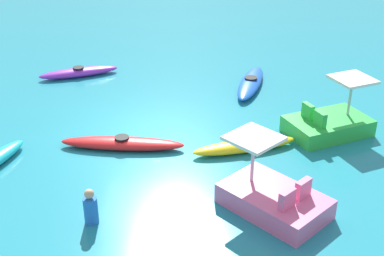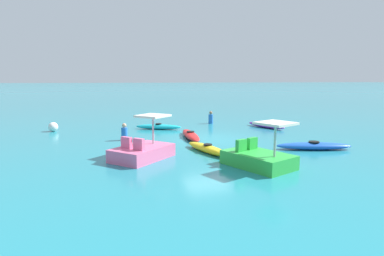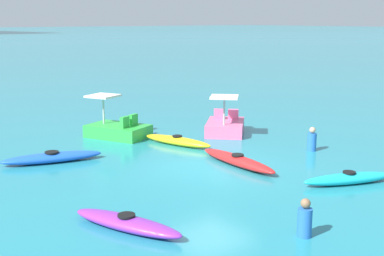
{
  "view_description": "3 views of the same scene",
  "coord_description": "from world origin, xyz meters",
  "px_view_note": "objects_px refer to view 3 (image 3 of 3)",
  "views": [
    {
      "loc": [
        13.78,
        1.38,
        7.23
      ],
      "look_at": [
        0.17,
        1.54,
        0.31
      ],
      "focal_mm": 48.47,
      "sensor_mm": 36.0,
      "label": 1
    },
    {
      "loc": [
        5.23,
        15.66,
        3.09
      ],
      "look_at": [
        0.99,
        0.42,
        0.68
      ],
      "focal_mm": 29.81,
      "sensor_mm": 36.0,
      "label": 2
    },
    {
      "loc": [
        -10.76,
        -12.3,
        4.69
      ],
      "look_at": [
        1.21,
        2.39,
        0.74
      ],
      "focal_mm": 48.87,
      "sensor_mm": 36.0,
      "label": 3
    }
  ],
  "objects_px": {
    "person_by_kayaks": "(305,220)",
    "pedal_boat_pink": "(225,125)",
    "kayak_red": "(238,160)",
    "pedal_boat_green": "(118,129)",
    "kayak_purple": "(127,223)",
    "kayak_blue": "(52,158)",
    "person_near_shore": "(312,140)",
    "kayak_yellow": "(177,141)",
    "kayak_cyan": "(349,178)"
  },
  "relations": [
    {
      "from": "kayak_yellow",
      "to": "person_near_shore",
      "type": "relative_size",
      "value": 3.51
    },
    {
      "from": "kayak_purple",
      "to": "kayak_blue",
      "type": "xyz_separation_m",
      "value": [
        1.13,
        6.45,
        0.0
      ]
    },
    {
      "from": "pedal_boat_pink",
      "to": "person_by_kayaks",
      "type": "distance_m",
      "value": 10.67
    },
    {
      "from": "kayak_yellow",
      "to": "pedal_boat_green",
      "type": "bearing_deg",
      "value": 111.76
    },
    {
      "from": "kayak_cyan",
      "to": "person_by_kayaks",
      "type": "height_order",
      "value": "person_by_kayaks"
    },
    {
      "from": "person_near_shore",
      "to": "kayak_blue",
      "type": "bearing_deg",
      "value": 150.58
    },
    {
      "from": "kayak_red",
      "to": "person_near_shore",
      "type": "xyz_separation_m",
      "value": [
        3.43,
        -0.32,
        0.22
      ]
    },
    {
      "from": "kayak_red",
      "to": "person_near_shore",
      "type": "distance_m",
      "value": 3.45
    },
    {
      "from": "kayak_purple",
      "to": "person_by_kayaks",
      "type": "distance_m",
      "value": 3.98
    },
    {
      "from": "person_near_shore",
      "to": "person_by_kayaks",
      "type": "height_order",
      "value": "same"
    },
    {
      "from": "kayak_purple",
      "to": "person_by_kayaks",
      "type": "height_order",
      "value": "person_by_kayaks"
    },
    {
      "from": "kayak_blue",
      "to": "person_by_kayaks",
      "type": "xyz_separation_m",
      "value": [
        1.69,
        -9.25,
        0.22
      ]
    },
    {
      "from": "kayak_red",
      "to": "pedal_boat_green",
      "type": "distance_m",
      "value": 6.14
    },
    {
      "from": "kayak_cyan",
      "to": "person_near_shore",
      "type": "bearing_deg",
      "value": 53.85
    },
    {
      "from": "kayak_cyan",
      "to": "kayak_blue",
      "type": "height_order",
      "value": "same"
    },
    {
      "from": "kayak_yellow",
      "to": "pedal_boat_green",
      "type": "height_order",
      "value": "pedal_boat_green"
    },
    {
      "from": "kayak_red",
      "to": "kayak_purple",
      "type": "bearing_deg",
      "value": -158.24
    },
    {
      "from": "kayak_yellow",
      "to": "pedal_boat_green",
      "type": "xyz_separation_m",
      "value": [
        -1.04,
        2.61,
        0.17
      ]
    },
    {
      "from": "kayak_yellow",
      "to": "person_by_kayaks",
      "type": "distance_m",
      "value": 9.07
    },
    {
      "from": "kayak_blue",
      "to": "person_near_shore",
      "type": "distance_m",
      "value": 9.17
    },
    {
      "from": "kayak_red",
      "to": "kayak_yellow",
      "type": "bearing_deg",
      "value": 86.97
    },
    {
      "from": "kayak_red",
      "to": "pedal_boat_green",
      "type": "height_order",
      "value": "pedal_boat_green"
    },
    {
      "from": "pedal_boat_pink",
      "to": "person_near_shore",
      "type": "bearing_deg",
      "value": -84.11
    },
    {
      "from": "kayak_red",
      "to": "person_by_kayaks",
      "type": "relative_size",
      "value": 4.06
    },
    {
      "from": "kayak_yellow",
      "to": "pedal_boat_pink",
      "type": "xyz_separation_m",
      "value": [
        2.81,
        0.37,
        0.17
      ]
    },
    {
      "from": "kayak_red",
      "to": "kayak_blue",
      "type": "height_order",
      "value": "same"
    },
    {
      "from": "kayak_yellow",
      "to": "kayak_purple",
      "type": "distance_m",
      "value": 8.22
    },
    {
      "from": "kayak_red",
      "to": "person_near_shore",
      "type": "height_order",
      "value": "person_near_shore"
    },
    {
      "from": "pedal_boat_green",
      "to": "person_by_kayaks",
      "type": "distance_m",
      "value": 11.33
    },
    {
      "from": "kayak_yellow",
      "to": "person_by_kayaks",
      "type": "height_order",
      "value": "person_by_kayaks"
    },
    {
      "from": "kayak_cyan",
      "to": "person_by_kayaks",
      "type": "distance_m",
      "value": 4.32
    },
    {
      "from": "person_by_kayaks",
      "to": "pedal_boat_pink",
      "type": "bearing_deg",
      "value": 56.65
    },
    {
      "from": "kayak_yellow",
      "to": "kayak_purple",
      "type": "xyz_separation_m",
      "value": [
        -5.87,
        -5.74,
        0.0
      ]
    },
    {
      "from": "pedal_boat_pink",
      "to": "person_by_kayaks",
      "type": "relative_size",
      "value": 3.15
    },
    {
      "from": "kayak_yellow",
      "to": "kayak_red",
      "type": "xyz_separation_m",
      "value": [
        -0.18,
        -3.47,
        -0.0
      ]
    },
    {
      "from": "kayak_cyan",
      "to": "pedal_boat_pink",
      "type": "height_order",
      "value": "pedal_boat_pink"
    },
    {
      "from": "kayak_yellow",
      "to": "kayak_blue",
      "type": "xyz_separation_m",
      "value": [
        -4.74,
        0.71,
        0.0
      ]
    },
    {
      "from": "kayak_red",
      "to": "kayak_blue",
      "type": "bearing_deg",
      "value": 137.47
    },
    {
      "from": "kayak_purple",
      "to": "kayak_red",
      "type": "distance_m",
      "value": 6.13
    },
    {
      "from": "kayak_red",
      "to": "kayak_cyan",
      "type": "bearing_deg",
      "value": -71.89
    },
    {
      "from": "pedal_boat_pink",
      "to": "person_by_kayaks",
      "type": "xyz_separation_m",
      "value": [
        -5.87,
        -8.91,
        0.05
      ]
    },
    {
      "from": "kayak_cyan",
      "to": "person_near_shore",
      "type": "distance_m",
      "value": 3.9
    },
    {
      "from": "pedal_boat_green",
      "to": "kayak_yellow",
      "type": "bearing_deg",
      "value": -68.24
    },
    {
      "from": "kayak_purple",
      "to": "kayak_blue",
      "type": "height_order",
      "value": "same"
    },
    {
      "from": "kayak_purple",
      "to": "kayak_cyan",
      "type": "bearing_deg",
      "value": -9.91
    },
    {
      "from": "pedal_boat_pink",
      "to": "person_near_shore",
      "type": "xyz_separation_m",
      "value": [
        0.43,
        -4.17,
        0.05
      ]
    },
    {
      "from": "kayak_purple",
      "to": "person_near_shore",
      "type": "bearing_deg",
      "value": 12.06
    },
    {
      "from": "person_by_kayaks",
      "to": "kayak_yellow",
      "type": "bearing_deg",
      "value": 70.34
    },
    {
      "from": "person_by_kayaks",
      "to": "kayak_red",
      "type": "bearing_deg",
      "value": 60.49
    },
    {
      "from": "person_by_kayaks",
      "to": "kayak_purple",
      "type": "bearing_deg",
      "value": 135.27
    }
  ]
}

